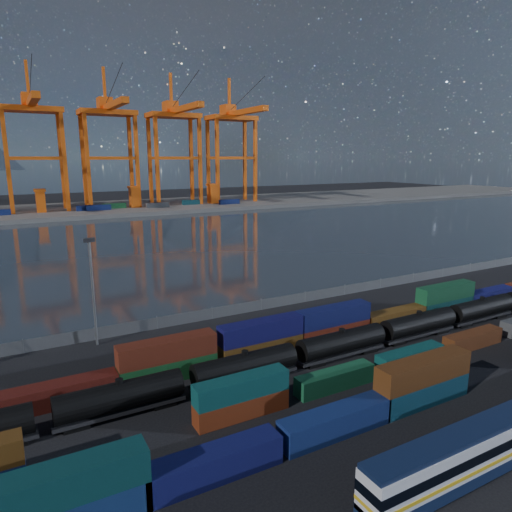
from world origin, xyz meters
TOP-DOWN VIEW (x-y plane):
  - ground at (0.00, 0.00)m, footprint 700.00×700.00m
  - harbor_water at (0.00, 105.00)m, footprint 700.00×700.00m
  - far_quay at (0.00, 210.00)m, footprint 700.00×70.00m
  - distant_mountains at (63.02, 1600.00)m, footprint 2470.00×1100.00m
  - container_row_south at (-9.62, -9.90)m, footprint 128.06×2.62m
  - container_row_mid at (3.42, -2.25)m, footprint 141.11×2.22m
  - container_row_north at (1.61, 10.01)m, footprint 142.66×2.59m
  - tanker_string at (7.50, 4.31)m, footprint 122.83×3.08m
  - waterfront_fence at (-0.00, 28.00)m, footprint 160.12×0.12m
  - yard_light_mast at (-30.00, 26.00)m, footprint 1.60×0.40m
  - gantry_cranes at (-7.50, 203.08)m, footprint 202.83×53.43m
  - quay_containers at (-11.00, 195.46)m, footprint 172.58×10.99m
  - straddle_carriers at (-2.50, 200.00)m, footprint 140.00×7.00m

SIDE VIEW (x-z plane):
  - ground at x=0.00m, z-range 0.00..0.00m
  - harbor_water at x=0.00m, z-range 0.01..0.01m
  - far_quay at x=0.00m, z-range 0.00..2.00m
  - waterfront_fence at x=0.00m, z-range -0.10..2.10m
  - container_row_mid at x=3.42m, z-range -0.51..4.23m
  - container_row_north at x=1.61m, z-range -0.64..4.87m
  - tanker_string at x=7.50m, z-range 0.01..4.41m
  - container_row_south at x=-9.62m, z-range -0.54..5.05m
  - quay_containers at x=-11.00m, z-range 2.00..4.60m
  - straddle_carriers at x=-2.50m, z-range 2.27..13.37m
  - yard_light_mast at x=-30.00m, z-range 1.00..17.60m
  - gantry_cranes at x=-7.50m, z-range 8.17..80.53m
  - distant_mountains at x=63.02m, z-range -39.71..480.29m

